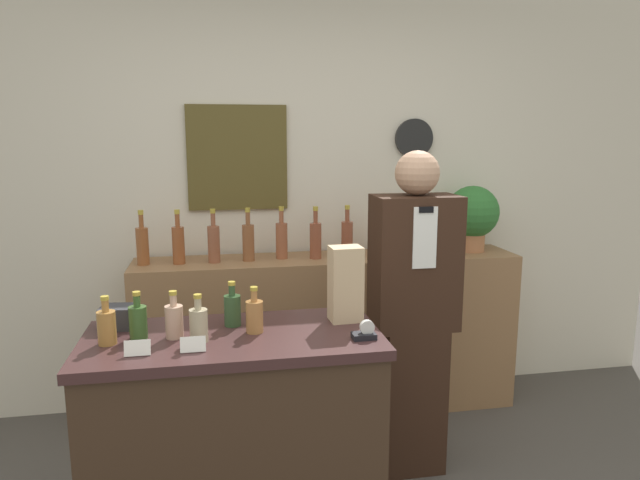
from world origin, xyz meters
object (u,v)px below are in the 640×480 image
at_px(potted_plant, 472,214).
at_px(paper_bag, 346,284).
at_px(tape_dispenser, 365,333).
at_px(shopkeeper, 413,316).

height_order(potted_plant, paper_bag, potted_plant).
distance_m(paper_bag, tape_dispenser, 0.26).
bearing_deg(shopkeeper, potted_plant, 48.51).
distance_m(shopkeeper, potted_plant, 1.06).
bearing_deg(paper_bag, potted_plant, 45.97).
bearing_deg(shopkeeper, paper_bag, -138.22).
bearing_deg(shopkeeper, tape_dispenser, -123.96).
bearing_deg(tape_dispenser, potted_plant, 51.78).
bearing_deg(potted_plant, shopkeeper, -131.49).
xyz_separation_m(potted_plant, tape_dispenser, (-1.07, -1.36, -0.24)).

